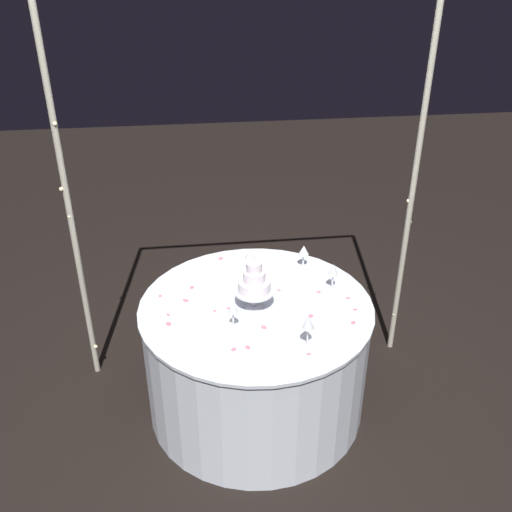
{
  "coord_description": "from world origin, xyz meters",
  "views": [
    {
      "loc": [
        -0.33,
        -2.57,
        2.51
      ],
      "look_at": [
        0.0,
        0.0,
        1.04
      ],
      "focal_mm": 39.84,
      "sensor_mm": 36.0,
      "label": 1
    }
  ],
  "objects_px": {
    "tiered_cake": "(254,283)",
    "wine_glass_1": "(250,256)",
    "cake_knife": "(210,322)",
    "wine_glass_4": "(304,251)",
    "decorative_arch": "(246,128)",
    "wine_glass_2": "(308,323)",
    "wine_glass_3": "(233,310)",
    "main_table": "(256,357)",
    "wine_glass_0": "(333,271)"
  },
  "relations": [
    {
      "from": "wine_glass_1",
      "to": "wine_glass_2",
      "type": "distance_m",
      "value": 0.78
    },
    {
      "from": "decorative_arch",
      "to": "tiered_cake",
      "type": "bearing_deg",
      "value": -91.43
    },
    {
      "from": "wine_glass_1",
      "to": "wine_glass_3",
      "type": "bearing_deg",
      "value": -105.23
    },
    {
      "from": "cake_knife",
      "to": "wine_glass_4",
      "type": "bearing_deg",
      "value": 40.18
    },
    {
      "from": "wine_glass_2",
      "to": "wine_glass_3",
      "type": "height_order",
      "value": "wine_glass_2"
    },
    {
      "from": "decorative_arch",
      "to": "cake_knife",
      "type": "height_order",
      "value": "decorative_arch"
    },
    {
      "from": "decorative_arch",
      "to": "wine_glass_2",
      "type": "xyz_separation_m",
      "value": [
        0.21,
        -0.82,
        -0.73
      ]
    },
    {
      "from": "wine_glass_2",
      "to": "cake_knife",
      "type": "xyz_separation_m",
      "value": [
        -0.47,
        0.25,
        -0.13
      ]
    },
    {
      "from": "main_table",
      "to": "tiered_cake",
      "type": "distance_m",
      "value": 0.52
    },
    {
      "from": "main_table",
      "to": "tiered_cake",
      "type": "bearing_deg",
      "value": -132.51
    },
    {
      "from": "wine_glass_2",
      "to": "wine_glass_4",
      "type": "relative_size",
      "value": 1.22
    },
    {
      "from": "decorative_arch",
      "to": "cake_knife",
      "type": "relative_size",
      "value": 8.56
    },
    {
      "from": "wine_glass_2",
      "to": "wine_glass_3",
      "type": "distance_m",
      "value": 0.4
    },
    {
      "from": "tiered_cake",
      "to": "wine_glass_4",
      "type": "bearing_deg",
      "value": 47.7
    },
    {
      "from": "wine_glass_4",
      "to": "wine_glass_1",
      "type": "bearing_deg",
      "value": -178.63
    },
    {
      "from": "wine_glass_0",
      "to": "cake_knife",
      "type": "xyz_separation_m",
      "value": [
        -0.72,
        -0.24,
        -0.11
      ]
    },
    {
      "from": "decorative_arch",
      "to": "main_table",
      "type": "distance_m",
      "value": 1.3
    },
    {
      "from": "wine_glass_1",
      "to": "cake_knife",
      "type": "bearing_deg",
      "value": -118.46
    },
    {
      "from": "main_table",
      "to": "wine_glass_3",
      "type": "height_order",
      "value": "wine_glass_3"
    },
    {
      "from": "main_table",
      "to": "wine_glass_3",
      "type": "xyz_separation_m",
      "value": [
        -0.14,
        -0.2,
        0.49
      ]
    },
    {
      "from": "main_table",
      "to": "wine_glass_0",
      "type": "xyz_separation_m",
      "value": [
        0.46,
        0.11,
        0.48
      ]
    },
    {
      "from": "decorative_arch",
      "to": "tiered_cake",
      "type": "height_order",
      "value": "decorative_arch"
    },
    {
      "from": "wine_glass_0",
      "to": "cake_knife",
      "type": "relative_size",
      "value": 0.55
    },
    {
      "from": "tiered_cake",
      "to": "wine_glass_1",
      "type": "height_order",
      "value": "tiered_cake"
    },
    {
      "from": "wine_glass_3",
      "to": "wine_glass_4",
      "type": "height_order",
      "value": "wine_glass_3"
    },
    {
      "from": "main_table",
      "to": "wine_glass_0",
      "type": "height_order",
      "value": "wine_glass_0"
    },
    {
      "from": "decorative_arch",
      "to": "wine_glass_3",
      "type": "height_order",
      "value": "decorative_arch"
    },
    {
      "from": "wine_glass_3",
      "to": "wine_glass_4",
      "type": "distance_m",
      "value": 0.75
    },
    {
      "from": "wine_glass_1",
      "to": "wine_glass_4",
      "type": "relative_size",
      "value": 0.97
    },
    {
      "from": "tiered_cake",
      "to": "wine_glass_4",
      "type": "relative_size",
      "value": 1.87
    },
    {
      "from": "tiered_cake",
      "to": "wine_glass_1",
      "type": "distance_m",
      "value": 0.38
    },
    {
      "from": "tiered_cake",
      "to": "wine_glass_1",
      "type": "xyz_separation_m",
      "value": [
        0.02,
        0.38,
        -0.05
      ]
    },
    {
      "from": "tiered_cake",
      "to": "wine_glass_0",
      "type": "height_order",
      "value": "tiered_cake"
    },
    {
      "from": "decorative_arch",
      "to": "tiered_cake",
      "type": "distance_m",
      "value": 0.84
    },
    {
      "from": "wine_glass_3",
      "to": "tiered_cake",
      "type": "bearing_deg",
      "value": 55.32
    },
    {
      "from": "tiered_cake",
      "to": "wine_glass_3",
      "type": "relative_size",
      "value": 1.67
    },
    {
      "from": "wine_glass_3",
      "to": "cake_knife",
      "type": "xyz_separation_m",
      "value": [
        -0.11,
        0.07,
        -0.12
      ]
    },
    {
      "from": "wine_glass_2",
      "to": "wine_glass_1",
      "type": "bearing_deg",
      "value": 104.65
    },
    {
      "from": "tiered_cake",
      "to": "wine_glass_3",
      "type": "distance_m",
      "value": 0.24
    },
    {
      "from": "main_table",
      "to": "wine_glass_0",
      "type": "relative_size",
      "value": 8.08
    },
    {
      "from": "wine_glass_2",
      "to": "tiered_cake",
      "type": "bearing_deg",
      "value": 120.31
    },
    {
      "from": "tiered_cake",
      "to": "main_table",
      "type": "bearing_deg",
      "value": 47.49
    },
    {
      "from": "decorative_arch",
      "to": "wine_glass_2",
      "type": "relative_size",
      "value": 13.68
    },
    {
      "from": "wine_glass_1",
      "to": "wine_glass_4",
      "type": "bearing_deg",
      "value": 1.37
    },
    {
      "from": "wine_glass_0",
      "to": "wine_glass_2",
      "type": "height_order",
      "value": "wine_glass_2"
    },
    {
      "from": "main_table",
      "to": "wine_glass_2",
      "type": "relative_size",
      "value": 7.12
    },
    {
      "from": "decorative_arch",
      "to": "wine_glass_4",
      "type": "relative_size",
      "value": 16.66
    },
    {
      "from": "wine_glass_2",
      "to": "cake_knife",
      "type": "distance_m",
      "value": 0.55
    },
    {
      "from": "wine_glass_1",
      "to": "wine_glass_3",
      "type": "height_order",
      "value": "wine_glass_3"
    },
    {
      "from": "wine_glass_3",
      "to": "wine_glass_4",
      "type": "bearing_deg",
      "value": 50.06
    }
  ]
}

